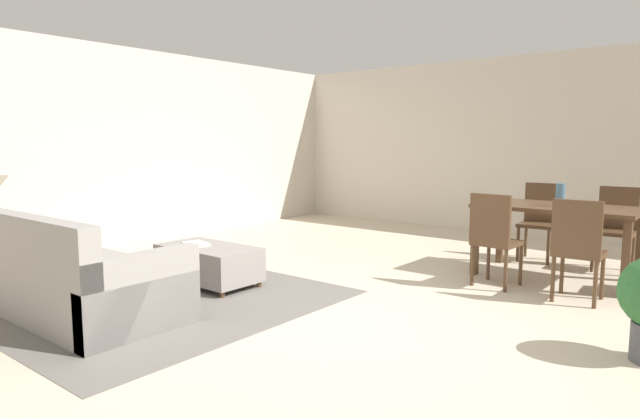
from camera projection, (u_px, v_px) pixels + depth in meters
The scene contains 13 objects.
ground_plane at pixel (353, 324), 4.23m from camera, with size 10.80×10.80×0.00m, color beige.
wall_back at pixel (552, 146), 7.93m from camera, with size 9.00×0.12×2.70m, color beige.
wall_left at pixel (101, 147), 7.26m from camera, with size 0.12×11.00×2.70m, color beige.
area_rug at pixel (148, 295), 5.00m from camera, with size 3.00×2.80×0.01m, color slate.
couch at pixel (67, 278), 4.51m from camera, with size 2.15×0.96×0.86m.
ottoman_table at pixel (209, 262), 5.39m from camera, with size 1.03×0.57×0.39m.
dining_table at pixel (557, 215), 5.59m from camera, with size 1.55×0.85×0.76m.
dining_chair_near_left at pixel (494, 235), 5.24m from camera, with size 0.43×0.43×0.92m.
dining_chair_near_right at pixel (578, 245), 4.73m from camera, with size 0.42×0.42×0.92m.
dining_chair_far_left at pixel (540, 217), 6.50m from camera, with size 0.42×0.42×0.92m.
dining_chair_far_right at pixel (616, 223), 5.97m from camera, with size 0.41×0.41×0.92m.
vase_centerpiece at pixel (560, 195), 5.51m from camera, with size 0.09×0.09×0.23m, color slate.
book_on_ottoman at pixel (196, 244), 5.39m from camera, with size 0.26×0.20×0.03m, color silver.
Camera 1 is at (2.37, -3.34, 1.41)m, focal length 30.47 mm.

